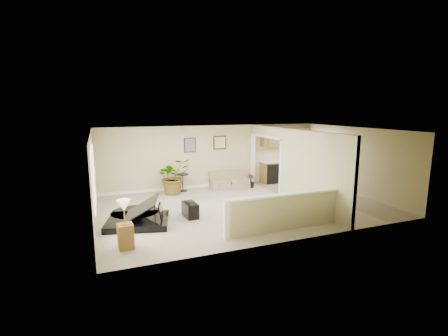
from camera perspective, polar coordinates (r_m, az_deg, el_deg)
name	(u,v)px	position (r m, az deg, el deg)	size (l,w,h in m)	color
floor	(243,206)	(10.75, 3.36, -6.72)	(9.00, 9.00, 0.00)	tan
back_wall	(213,156)	(13.20, -2.01, 2.07)	(9.00, 0.04, 2.50)	#C3BA85
front_wall	(296,191)	(7.89, 12.59, -3.89)	(9.00, 0.04, 2.50)	#C3BA85
left_wall	(93,180)	(9.52, -22.01, -1.96)	(0.04, 6.00, 2.50)	#C3BA85
right_wall	(354,161)	(12.97, 21.82, 1.18)	(0.04, 6.00, 2.50)	#C3BA85
ceiling	(244,130)	(10.29, 3.51, 6.70)	(9.00, 6.00, 0.04)	white
kitchen_vinyl	(322,197)	(12.35, 16.82, -4.86)	(2.70, 6.00, 0.01)	tan
interior_partition	(287,165)	(11.53, 11.06, 0.51)	(0.18, 5.99, 2.50)	#C3BA85
pony_half_wall	(282,211)	(8.69, 10.23, -7.48)	(3.42, 0.22, 1.00)	#C3BA85
left_window	(93,176)	(8.99, -22.02, -1.35)	(0.05, 2.15, 1.45)	white
wall_art_left	(190,145)	(12.83, -6.00, 4.03)	(0.48, 0.04, 0.58)	#322312
wall_mirror	(220,143)	(13.20, -0.75, 4.49)	(0.55, 0.04, 0.55)	#322312
kitchen_cabinets	(284,162)	(14.38, 10.44, 1.07)	(2.36, 0.65, 2.33)	olive
piano	(135,200)	(9.39, -15.38, -5.48)	(2.20, 2.21, 1.56)	black
piano_bench	(190,210)	(9.69, -5.97, -7.33)	(0.33, 0.66, 0.44)	black
loveseat	(229,180)	(13.11, 0.84, -2.08)	(1.60, 1.02, 0.86)	#A18466
accent_table	(183,180)	(12.63, -7.29, -2.14)	(0.47, 0.47, 0.68)	black
palm_plant	(173,176)	(12.27, -8.88, -1.48)	(1.41, 1.29, 1.34)	black
small_plant	(251,182)	(13.23, 4.69, -2.44)	(0.36, 0.36, 0.54)	black
lamp_stand	(125,228)	(7.82, -16.99, -10.07)	(0.36, 0.36, 1.15)	olive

